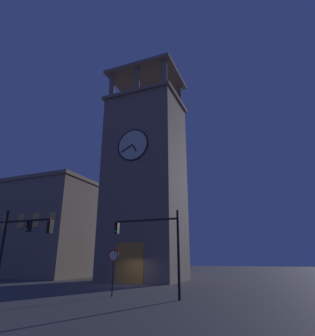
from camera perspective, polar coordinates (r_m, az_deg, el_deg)
The scene contains 7 objects.
ground_plane at distance 28.33m, azimuth -5.92°, elevation -22.61°, with size 200.00×200.00×0.00m, color #56544F.
clocktower at distance 34.97m, azimuth -2.50°, elevation -2.49°, with size 9.34×7.71×29.48m.
adjacent_wing_building at distance 45.79m, azimuth -24.32°, elevation -11.07°, with size 18.46×8.86×13.33m.
traffic_signal_near at distance 18.34m, azimuth -0.61°, elevation -14.11°, with size 4.53×0.41×5.21m.
traffic_signal_mid at distance 18.68m, azimuth -26.36°, elevation -12.99°, with size 3.64×0.41×5.12m.
traffic_signal_far at distance 23.38m, azimuth -28.83°, elevation -12.67°, with size 3.63×0.41×5.49m.
no_horn_sign at distance 19.61m, azimuth -8.97°, elevation -17.83°, with size 0.78×0.14×2.88m.
Camera 1 is at (-13.18, 24.98, 2.17)m, focal length 30.03 mm.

